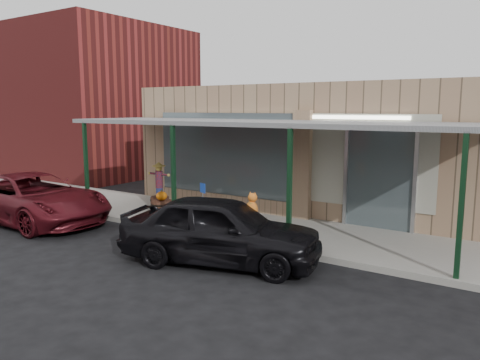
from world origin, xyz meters
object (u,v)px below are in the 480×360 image
Objects in this scene: parked_sedan at (221,230)px; car_maroon at (32,198)px; handicap_sign at (203,200)px; barrel_scarecrow at (159,193)px; barrel_pumpkin at (162,206)px.

parked_sedan is 0.90× the size of car_maroon.
parked_sedan is at bearing -20.32° from handicap_sign.
parked_sedan is at bearing -41.39° from barrel_scarecrow.
barrel_scarecrow is 1.23× the size of handicap_sign.
barrel_scarecrow is at bearing 178.53° from handicap_sign.
barrel_pumpkin is 0.16× the size of car_maroon.
barrel_scarecrow is 3.09m from handicap_sign.
barrel_pumpkin is 2.33m from handicap_sign.
car_maroon is (-7.01, -0.07, -0.03)m from parked_sedan.
parked_sedan reaches higher than car_maroon.
parked_sedan is 7.01m from car_maroon.
barrel_scarecrow is 0.29× the size of car_maroon.
handicap_sign is 5.46m from car_maroon.
parked_sedan is (4.68, -3.01, 0.09)m from barrel_scarecrow.
car_maroon is at bearing 75.23° from parked_sedan.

